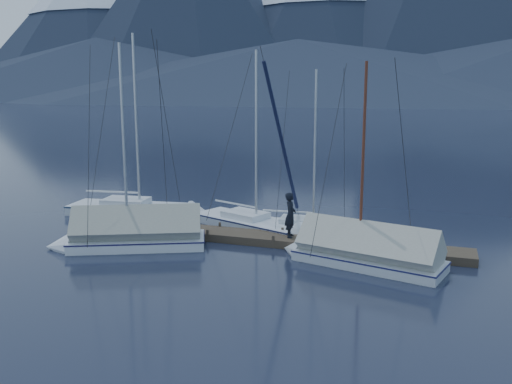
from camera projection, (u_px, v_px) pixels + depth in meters
ground at (240, 254)px, 21.81m from camera, size 1000.00×1000.00×0.00m
mountain_range at (444, 8)px, 353.89m from camera, size 877.00×584.00×150.50m
dock at (256, 239)px, 23.65m from camera, size 18.00×1.50×0.54m
mooring_posts at (245, 233)px, 23.77m from camera, size 15.12×1.52×0.35m
sailboat_open_left at (150, 211)px, 28.66m from camera, size 7.96×3.46×10.24m
sailboat_open_mid at (264, 227)px, 25.47m from camera, size 7.12×4.34×9.12m
sailboat_open_right at (323, 230)px, 25.06m from camera, size 6.28×2.64×8.15m
sailboat_covered_near at (356, 253)px, 20.59m from camera, size 6.73×3.47×8.37m
sailboat_covered_far at (125, 237)px, 22.68m from camera, size 6.77×4.48×9.19m
person at (290, 215)px, 22.97m from camera, size 0.56×0.76×1.92m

